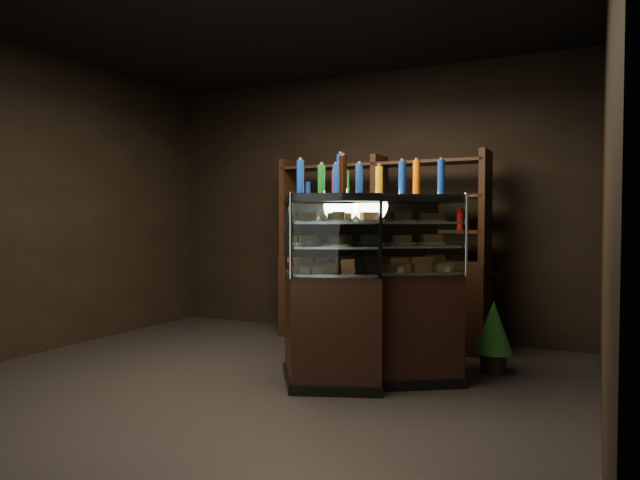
# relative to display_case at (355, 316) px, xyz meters

# --- Properties ---
(ground) EXTENTS (5.00, 5.00, 0.00)m
(ground) POSITION_rel_display_case_xyz_m (-0.64, -0.72, -0.51)
(ground) COLOR black
(ground) RESTS_ON ground
(room_shell) EXTENTS (5.02, 5.02, 3.01)m
(room_shell) POSITION_rel_display_case_xyz_m (-0.64, -0.72, 1.43)
(room_shell) COLOR black
(room_shell) RESTS_ON ground
(display_case) EXTENTS (1.67, 1.56, 1.52)m
(display_case) POSITION_rel_display_case_xyz_m (0.00, 0.00, 0.00)
(display_case) COLOR black
(display_case) RESTS_ON ground
(food_display) EXTENTS (1.22, 1.26, 0.47)m
(food_display) POSITION_rel_display_case_xyz_m (-0.00, -0.00, 0.64)
(food_display) COLOR #D58C4C
(food_display) RESTS_ON display_case
(bottles_top) EXTENTS (1.05, 1.12, 0.30)m
(bottles_top) POSITION_rel_display_case_xyz_m (0.00, 0.00, 1.15)
(bottles_top) COLOR #D8590A
(bottles_top) RESTS_ON display_case
(potted_conifer) EXTENTS (0.33, 0.33, 0.70)m
(potted_conifer) POSITION_rel_display_case_xyz_m (1.03, 0.65, -0.11)
(potted_conifer) COLOR black
(potted_conifer) RESTS_ON ground
(back_shelving) EXTENTS (2.29, 0.49, 2.00)m
(back_shelving) POSITION_rel_display_case_xyz_m (-0.27, 1.33, 0.10)
(back_shelving) COLOR black
(back_shelving) RESTS_ON ground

